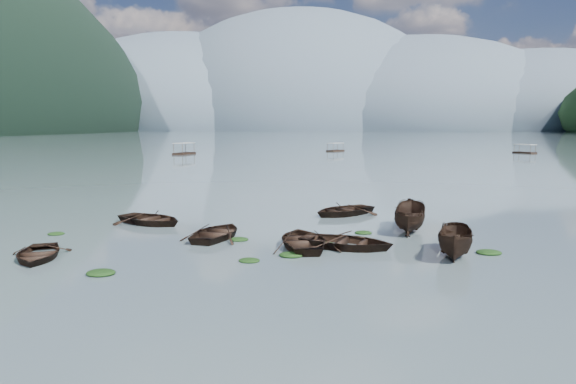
# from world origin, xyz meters

# --- Properties ---
(ground_plane) EXTENTS (2400.00, 2400.00, 0.00)m
(ground_plane) POSITION_xyz_m (0.00, 0.00, 0.00)
(ground_plane) COLOR #526266
(haze_mtn_a) EXTENTS (520.00, 520.00, 280.00)m
(haze_mtn_a) POSITION_xyz_m (-260.00, 900.00, 0.00)
(haze_mtn_a) COLOR #475666
(haze_mtn_a) RESTS_ON ground
(haze_mtn_b) EXTENTS (520.00, 520.00, 340.00)m
(haze_mtn_b) POSITION_xyz_m (-60.00, 900.00, 0.00)
(haze_mtn_b) COLOR #475666
(haze_mtn_b) RESTS_ON ground
(haze_mtn_c) EXTENTS (520.00, 520.00, 260.00)m
(haze_mtn_c) POSITION_xyz_m (140.00, 900.00, 0.00)
(haze_mtn_c) COLOR #475666
(haze_mtn_c) RESTS_ON ground
(haze_mtn_d) EXTENTS (520.00, 520.00, 220.00)m
(haze_mtn_d) POSITION_xyz_m (320.00, 900.00, 0.00)
(haze_mtn_d) COLOR #475666
(haze_mtn_d) RESTS_ON ground
(rowboat_0) EXTENTS (4.17, 4.83, 0.84)m
(rowboat_0) POSITION_xyz_m (-11.15, 1.30, 0.00)
(rowboat_0) COLOR black
(rowboat_0) RESTS_ON ground
(rowboat_1) EXTENTS (4.16, 5.20, 0.96)m
(rowboat_1) POSITION_xyz_m (-3.59, 6.76, 0.00)
(rowboat_1) COLOR black
(rowboat_1) RESTS_ON ground
(rowboat_3) EXTENTS (4.40, 5.55, 1.04)m
(rowboat_3) POSITION_xyz_m (1.47, 5.05, 0.00)
(rowboat_3) COLOR black
(rowboat_3) RESTS_ON ground
(rowboat_4) EXTENTS (5.82, 4.94, 1.03)m
(rowboat_4) POSITION_xyz_m (3.73, 4.87, 0.00)
(rowboat_4) COLOR black
(rowboat_4) RESTS_ON ground
(rowboat_5) EXTENTS (2.73, 4.70, 1.71)m
(rowboat_5) POSITION_xyz_m (9.02, 3.60, 0.00)
(rowboat_5) COLOR black
(rowboat_5) RESTS_ON ground
(rowboat_6) EXTENTS (6.01, 5.41, 1.02)m
(rowboat_6) POSITION_xyz_m (-8.87, 10.43, 0.00)
(rowboat_6) COLOR black
(rowboat_6) RESTS_ON ground
(rowboat_7) EXTENTS (6.17, 6.10, 1.05)m
(rowboat_7) POSITION_xyz_m (3.71, 15.08, 0.00)
(rowboat_7) COLOR black
(rowboat_7) RESTS_ON ground
(rowboat_8) EXTENTS (2.75, 5.18, 1.90)m
(rowboat_8) POSITION_xyz_m (7.61, 9.59, 0.00)
(rowboat_8) COLOR black
(rowboat_8) RESTS_ON ground
(weed_clump_0) EXTENTS (1.26, 1.03, 0.27)m
(weed_clump_0) POSITION_xyz_m (-6.90, -1.01, 0.00)
(weed_clump_0) COLOR black
(weed_clump_0) RESTS_ON ground
(weed_clump_1) EXTENTS (1.01, 0.81, 0.22)m
(weed_clump_1) POSITION_xyz_m (-0.90, 1.68, 0.00)
(weed_clump_1) COLOR black
(weed_clump_1) RESTS_ON ground
(weed_clump_2) EXTENTS (1.22, 0.98, 0.26)m
(weed_clump_2) POSITION_xyz_m (1.00, 2.84, 0.00)
(weed_clump_2) COLOR black
(weed_clump_2) RESTS_ON ground
(weed_clump_3) EXTENTS (0.80, 0.68, 0.18)m
(weed_clump_3) POSITION_xyz_m (2.68, 5.58, 0.00)
(weed_clump_3) COLOR black
(weed_clump_3) RESTS_ON ground
(weed_clump_4) EXTENTS (1.25, 1.00, 0.26)m
(weed_clump_4) POSITION_xyz_m (10.80, 4.24, 0.00)
(weed_clump_4) COLOR black
(weed_clump_4) RESTS_ON ground
(weed_clump_5) EXTENTS (0.99, 0.80, 0.21)m
(weed_clump_5) POSITION_xyz_m (-13.24, 6.67, 0.00)
(weed_clump_5) COLOR black
(weed_clump_5) RESTS_ON ground
(weed_clump_6) EXTENTS (1.08, 0.90, 0.22)m
(weed_clump_6) POSITION_xyz_m (-2.22, 6.12, 0.00)
(weed_clump_6) COLOR black
(weed_clump_6) RESTS_ON ground
(weed_clump_7) EXTENTS (1.02, 0.82, 0.22)m
(weed_clump_7) POSITION_xyz_m (4.81, 8.58, 0.00)
(weed_clump_7) COLOR black
(weed_clump_7) RESTS_ON ground
(pontoon_left) EXTENTS (3.96, 6.91, 2.49)m
(pontoon_left) POSITION_xyz_m (-31.26, 93.20, 0.00)
(pontoon_left) COLOR black
(pontoon_left) RESTS_ON ground
(pontoon_centre) EXTENTS (4.79, 5.68, 2.05)m
(pontoon_centre) POSITION_xyz_m (3.22, 110.50, 0.00)
(pontoon_centre) COLOR black
(pontoon_centre) RESTS_ON ground
(pontoon_right) EXTENTS (4.59, 5.61, 2.01)m
(pontoon_right) POSITION_xyz_m (48.06, 105.08, 0.00)
(pontoon_right) COLOR black
(pontoon_right) RESTS_ON ground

